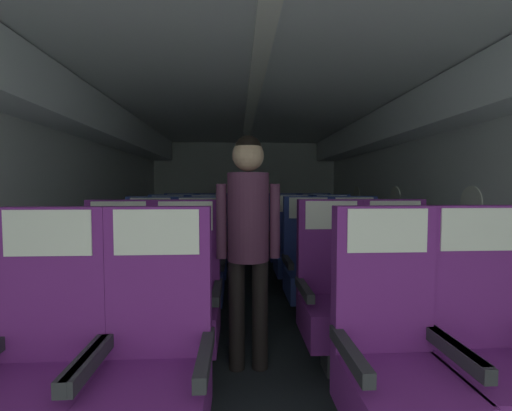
{
  "coord_description": "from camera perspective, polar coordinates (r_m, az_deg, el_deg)",
  "views": [
    {
      "loc": [
        -0.16,
        0.01,
        1.25
      ],
      "look_at": [
        0.07,
        4.26,
        1.02
      ],
      "focal_mm": 23.81,
      "sensor_mm": 36.0,
      "label": 1
    }
  ],
  "objects": [
    {
      "name": "seat_d_right_aisle",
      "position": [
        4.17,
        12.91,
        -7.46
      ],
      "size": [
        0.49,
        0.51,
        1.16
      ],
      "color": "#38383D",
      "rests_on": "ground"
    },
    {
      "name": "seat_d_left_aisle",
      "position": [
        4.04,
        -8.22,
        -7.75
      ],
      "size": [
        0.49,
        0.51,
        1.16
      ],
      "color": "#38383D",
      "rests_on": "ground"
    },
    {
      "name": "seat_d_left_window",
      "position": [
        4.1,
        -14.76,
        -7.66
      ],
      "size": [
        0.49,
        0.51,
        1.16
      ],
      "color": "#38383D",
      "rests_on": "ground"
    },
    {
      "name": "seat_d_right_window",
      "position": [
        4.09,
        6.41,
        -7.62
      ],
      "size": [
        0.49,
        0.51,
        1.16
      ],
      "color": "#38383D",
      "rests_on": "ground"
    },
    {
      "name": "seat_c_left_aisle",
      "position": [
        3.21,
        -9.67,
        -10.62
      ],
      "size": [
        0.49,
        0.51,
        1.16
      ],
      "color": "#38383D",
      "rests_on": "ground"
    },
    {
      "name": "ground",
      "position": [
        3.66,
        -0.48,
        -17.03
      ],
      "size": [
        3.9,
        7.27,
        0.02
      ],
      "primitive_type": "cube",
      "color": "#23282D"
    },
    {
      "name": "seat_a_right_window",
      "position": [
        1.73,
        22.24,
        -23.12
      ],
      "size": [
        0.49,
        0.51,
        1.16
      ],
      "color": "#38383D",
      "rests_on": "ground"
    },
    {
      "name": "seat_b_right_aisle",
      "position": [
        2.64,
        22.99,
        -13.85
      ],
      "size": [
        0.49,
        0.51,
        1.16
      ],
      "color": "#38383D",
      "rests_on": "ground"
    },
    {
      "name": "seat_a_left_window",
      "position": [
        1.79,
        -32.62,
        -22.45
      ],
      "size": [
        0.49,
        0.51,
        1.16
      ],
      "color": "#38383D",
      "rests_on": "ground"
    },
    {
      "name": "fuselage_shell",
      "position": [
        3.72,
        -0.67,
        8.65
      ],
      "size": [
        3.78,
        6.92,
        2.2
      ],
      "color": "silver",
      "rests_on": "ground"
    },
    {
      "name": "seat_b_left_aisle",
      "position": [
        2.4,
        -11.95,
        -15.39
      ],
      "size": [
        0.49,
        0.51,
        1.16
      ],
      "color": "#38383D",
      "rests_on": "ground"
    },
    {
      "name": "seat_e_left_aisle",
      "position": [
        4.85,
        -7.24,
        -5.92
      ],
      "size": [
        0.49,
        0.51,
        1.16
      ],
      "color": "#38383D",
      "rests_on": "ground"
    },
    {
      "name": "seat_c_right_aisle",
      "position": [
        3.39,
        16.59,
        -9.97
      ],
      "size": [
        0.49,
        0.51,
        1.16
      ],
      "color": "#38383D",
      "rests_on": "ground"
    },
    {
      "name": "seat_e_right_aisle",
      "position": [
        5.0,
        10.08,
        -5.69
      ],
      "size": [
        0.49,
        0.51,
        1.16
      ],
      "color": "#38383D",
      "rests_on": "ground"
    },
    {
      "name": "seat_b_left_window",
      "position": [
        2.52,
        -22.53,
        -14.63
      ],
      "size": [
        0.49,
        0.51,
        1.16
      ],
      "color": "#38383D",
      "rests_on": "ground"
    },
    {
      "name": "seat_c_left_window",
      "position": [
        3.3,
        -17.57,
        -10.34
      ],
      "size": [
        0.49,
        0.51,
        1.16
      ],
      "color": "#38383D",
      "rests_on": "ground"
    },
    {
      "name": "seat_e_right_window",
      "position": [
        4.9,
        4.83,
        -5.83
      ],
      "size": [
        0.49,
        0.51,
        1.16
      ],
      "color": "#38383D",
      "rests_on": "ground"
    },
    {
      "name": "seat_a_right_aisle",
      "position": [
        1.96,
        34.63,
        -20.17
      ],
      "size": [
        0.49,
        0.51,
        1.16
      ],
      "color": "#38383D",
      "rests_on": "ground"
    },
    {
      "name": "seat_b_right_window",
      "position": [
        2.48,
        12.99,
        -14.77
      ],
      "size": [
        0.49,
        0.51,
        1.16
      ],
      "color": "#38383D",
      "rests_on": "ground"
    },
    {
      "name": "flight_attendant",
      "position": [
        2.29,
        -1.32,
        -3.58
      ],
      "size": [
        0.43,
        0.28,
        1.59
      ],
      "rotation": [
        0.0,
        0.0,
        3.08
      ],
      "color": "black",
      "rests_on": "ground"
    },
    {
      "name": "seat_a_left_aisle",
      "position": [
        1.63,
        -16.85,
        -24.7
      ],
      "size": [
        0.49,
        0.51,
        1.16
      ],
      "color": "#38383D",
      "rests_on": "ground"
    },
    {
      "name": "seat_c_right_window",
      "position": [
        3.27,
        9.04,
        -10.34
      ],
      "size": [
        0.49,
        0.51,
        1.16
      ],
      "color": "#38383D",
      "rests_on": "ground"
    },
    {
      "name": "seat_e_left_window",
      "position": [
        4.92,
        -12.69,
        -5.85
      ],
      "size": [
        0.49,
        0.51,
        1.16
      ],
      "color": "#38383D",
      "rests_on": "ground"
    }
  ]
}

